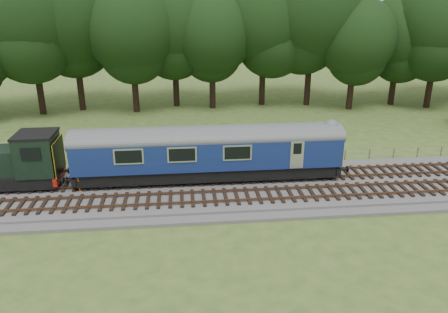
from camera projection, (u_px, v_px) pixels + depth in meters
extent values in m
plane|color=#3F5B21|center=(254.00, 190.00, 29.56)|extent=(120.00, 120.00, 0.00)
cube|color=#4C4C4F|center=(254.00, 188.00, 29.49)|extent=(70.00, 7.00, 0.35)
cube|color=brown|center=(253.00, 180.00, 30.02)|extent=(66.50, 0.07, 0.14)
cube|color=brown|center=(249.00, 172.00, 31.35)|extent=(66.50, 0.07, 0.14)
cube|color=brown|center=(260.00, 199.00, 27.23)|extent=(66.50, 0.07, 0.14)
cube|color=brown|center=(256.00, 189.00, 28.56)|extent=(66.50, 0.07, 0.14)
cube|color=black|center=(209.00, 170.00, 30.20)|extent=(17.46, 2.52, 0.85)
cube|color=navy|center=(208.00, 150.00, 29.70)|extent=(18.00, 2.80, 2.05)
cube|color=gold|center=(336.00, 151.00, 30.70)|extent=(0.06, 2.74, 1.30)
cube|color=black|center=(293.00, 169.00, 30.85)|extent=(2.60, 2.00, 0.55)
cube|color=black|center=(121.00, 176.00, 29.69)|extent=(2.60, 2.00, 0.55)
cube|color=black|center=(38.00, 154.00, 28.56)|extent=(2.40, 2.55, 2.60)
cube|color=#AC170D|center=(60.00, 176.00, 29.24)|extent=(0.25, 2.60, 0.55)
cube|color=gold|center=(59.00, 156.00, 28.76)|extent=(0.06, 2.55, 2.30)
imported|color=#FD570D|center=(81.00, 178.00, 28.36)|extent=(0.77, 0.76, 1.79)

